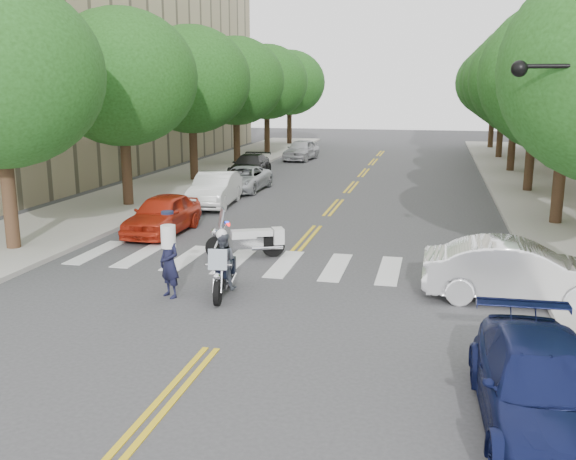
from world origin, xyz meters
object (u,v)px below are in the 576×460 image
(convertible, at_px, (518,271))
(sedan_blue, at_px, (544,389))
(motorcycle_parked, at_px, (252,240))
(officer_standing, at_px, (169,263))
(motorcycle_police, at_px, (223,265))

(convertible, relative_size, sedan_blue, 0.96)
(motorcycle_parked, bearing_deg, convertible, -134.34)
(officer_standing, bearing_deg, motorcycle_police, 53.63)
(convertible, distance_m, sedan_blue, 6.39)
(motorcycle_police, height_order, sedan_blue, motorcycle_police)
(officer_standing, relative_size, sedan_blue, 0.37)
(motorcycle_police, xyz_separation_m, convertible, (7.22, 1.12, -0.01))
(motorcycle_police, relative_size, convertible, 0.46)
(motorcycle_parked, distance_m, convertible, 7.91)
(officer_standing, xyz_separation_m, sedan_blue, (8.10, -4.77, -0.19))
(motorcycle_police, xyz_separation_m, motorcycle_parked, (-0.27, 3.66, -0.21))
(motorcycle_police, distance_m, convertible, 7.31)
(motorcycle_police, distance_m, sedan_blue, 8.65)
(officer_standing, distance_m, convertible, 8.60)
(officer_standing, xyz_separation_m, convertible, (8.45, 1.61, -0.13))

